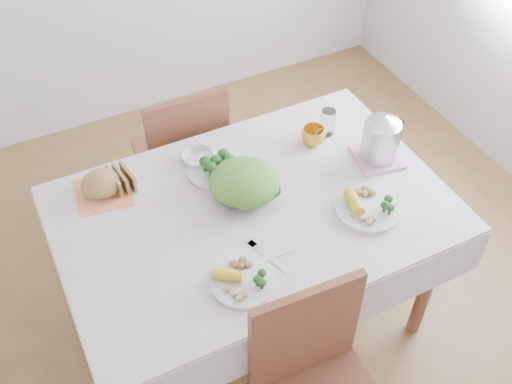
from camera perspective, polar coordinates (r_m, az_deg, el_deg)
name	(u,v)px	position (r m, az deg, el deg)	size (l,w,h in m)	color
floor	(254,316)	(2.92, -0.18, -11.76)	(3.60, 3.60, 0.00)	brown
dining_table	(254,268)	(2.62, -0.20, -7.29)	(1.40, 0.90, 0.75)	brown
tablecloth	(254,208)	(2.32, -0.22, -1.58)	(1.50, 1.00, 0.01)	silver
chair_far	(180,151)	(3.03, -7.23, 3.90)	(0.41, 0.41, 0.90)	brown
salad_bowl	(244,188)	(2.35, -1.11, 0.36)	(0.26, 0.26, 0.06)	white
dinner_plate_left	(243,281)	(2.08, -1.29, -8.48)	(0.23, 0.23, 0.02)	white
dinner_plate_right	(368,208)	(2.34, 10.59, -1.54)	(0.26, 0.26, 0.02)	white
broccoli_plate	(216,171)	(2.46, -3.79, 2.05)	(0.24, 0.24, 0.02)	beige
napkin	(103,192)	(2.45, -14.34, -0.02)	(0.22, 0.22, 0.00)	#FF8C50
bread_loaf	(101,182)	(2.41, -14.57, 0.91)	(0.16, 0.15, 0.09)	olive
fruit_bowl	(198,158)	(2.51, -5.59, 3.24)	(0.13, 0.13, 0.04)	white
yellow_mug	(313,136)	(2.58, 5.47, 5.33)	(0.10, 0.10, 0.08)	orange
glass_tumbler	(328,121)	(2.63, 6.87, 6.73)	(0.06, 0.06, 0.12)	white
pink_tray	(377,157)	(2.57, 11.46, 3.28)	(0.19, 0.19, 0.02)	pink
electric_kettle	(381,136)	(2.50, 11.83, 5.20)	(0.15, 0.15, 0.21)	#B2B5BA
fork_left	(269,256)	(2.16, 1.20, -6.12)	(0.02, 0.20, 0.00)	silver
knife	(267,258)	(2.16, 1.09, -6.28)	(0.02, 0.21, 0.00)	silver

